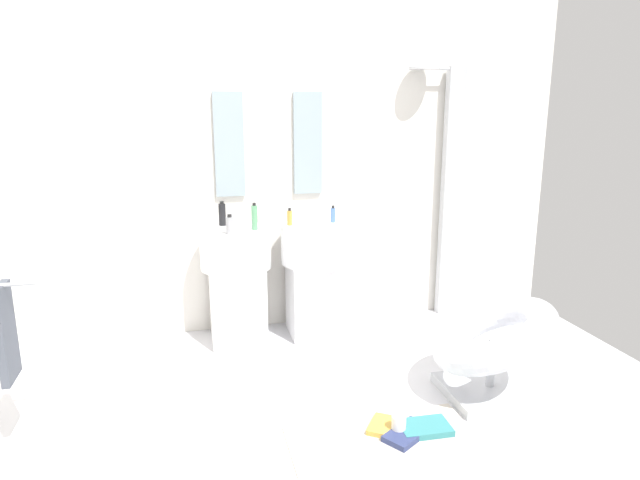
{
  "coord_description": "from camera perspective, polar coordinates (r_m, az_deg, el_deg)",
  "views": [
    {
      "loc": [
        -0.63,
        -2.68,
        1.75
      ],
      "look_at": [
        0.15,
        0.55,
        0.95
      ],
      "focal_mm": 31.34,
      "sensor_mm": 36.0,
      "label": 1
    }
  ],
  "objects": [
    {
      "name": "vanity_mirror_left",
      "position": [
        4.28,
        -9.27,
        9.58
      ],
      "size": [
        0.22,
        0.03,
        0.77
      ],
      "primitive_type": "cube",
      "color": "#8C9EA8"
    },
    {
      "name": "soap_bottle_grey",
      "position": [
        3.93,
        -9.2,
        1.51
      ],
      "size": [
        0.05,
        0.05,
        0.14
      ],
      "color": "#99999E",
      "rests_on": "pedestal_sink_left"
    },
    {
      "name": "ground_plane",
      "position": [
        3.27,
        -0.31,
        -19.2
      ],
      "size": [
        4.8,
        3.6,
        0.04
      ],
      "primitive_type": "cube",
      "color": "silver"
    },
    {
      "name": "lounge_chair",
      "position": [
        3.61,
        17.24,
        -9.94
      ],
      "size": [
        1.04,
        1.04,
        0.65
      ],
      "color": "#B7BABF",
      "rests_on": "ground_plane"
    },
    {
      "name": "magazine_navy",
      "position": [
        3.23,
        8.92,
        -18.93
      ],
      "size": [
        0.32,
        0.28,
        0.03
      ],
      "primitive_type": "cube",
      "rotation": [
        0.0,
        0.0,
        0.58
      ],
      "color": "navy",
      "rests_on": "area_rug"
    },
    {
      "name": "soap_bottle_green",
      "position": [
        4.04,
        -6.7,
        2.32
      ],
      "size": [
        0.04,
        0.04,
        0.2
      ],
      "color": "#59996B",
      "rests_on": "pedestal_sink_left"
    },
    {
      "name": "pedestal_sink_left",
      "position": [
        4.22,
        -8.51,
        -3.9
      ],
      "size": [
        0.52,
        0.52,
        0.98
      ],
      "color": "white",
      "rests_on": "ground_plane"
    },
    {
      "name": "soap_bottle_amber",
      "position": [
        4.17,
        -3.12,
        2.31
      ],
      "size": [
        0.04,
        0.04,
        0.13
      ],
      "color": "#C68C38",
      "rests_on": "pedestal_sink_right"
    },
    {
      "name": "pedestal_sink_right",
      "position": [
        4.31,
        -0.51,
        -3.38
      ],
      "size": [
        0.52,
        0.52,
        0.98
      ],
      "color": "white",
      "rests_on": "ground_plane"
    },
    {
      "name": "rear_partition",
      "position": [
        4.4,
        -5.32,
        7.63
      ],
      "size": [
        4.8,
        0.1,
        2.6
      ],
      "primitive_type": "cube",
      "color": "silver",
      "rests_on": "ground_plane"
    },
    {
      "name": "area_rug",
      "position": [
        3.16,
        6.79,
        -20.1
      ],
      "size": [
        1.02,
        0.62,
        0.01
      ],
      "primitive_type": "cube",
      "color": "beige",
      "rests_on": "ground_plane"
    },
    {
      "name": "towel_rack",
      "position": [
        3.24,
        -29.86,
        -8.64
      ],
      "size": [
        0.37,
        0.22,
        0.95
      ],
      "color": "#B7BABF",
      "rests_on": "ground_plane"
    },
    {
      "name": "magazine_ochre",
      "position": [
        3.27,
        7.21,
        -18.44
      ],
      "size": [
        0.3,
        0.29,
        0.03
      ],
      "primitive_type": "cube",
      "rotation": [
        0.0,
        0.0,
        -0.6
      ],
      "color": "gold",
      "rests_on": "area_rug"
    },
    {
      "name": "shower_column",
      "position": [
        4.75,
        13.01,
        5.11
      ],
      "size": [
        0.49,
        0.24,
        2.05
      ],
      "color": "#B7BABF",
      "rests_on": "ground_plane"
    },
    {
      "name": "soap_bottle_black",
      "position": [
        4.22,
        -9.95,
        2.61
      ],
      "size": [
        0.05,
        0.05,
        0.18
      ],
      "color": "black",
      "rests_on": "pedestal_sink_left"
    },
    {
      "name": "coffee_mug",
      "position": [
        3.22,
        8.04,
        -18.19
      ],
      "size": [
        0.08,
        0.08,
        0.11
      ],
      "primitive_type": "cylinder",
      "color": "white",
      "rests_on": "area_rug"
    },
    {
      "name": "magazine_teal",
      "position": [
        3.29,
        10.64,
        -18.31
      ],
      "size": [
        0.28,
        0.19,
        0.03
      ],
      "primitive_type": "cube",
      "rotation": [
        0.0,
        0.0,
        -0.03
      ],
      "color": "teal",
      "rests_on": "area_rug"
    },
    {
      "name": "soap_bottle_blue",
      "position": [
        4.27,
        1.33,
        2.59
      ],
      "size": [
        0.04,
        0.04,
        0.13
      ],
      "color": "#4C72B7",
      "rests_on": "pedestal_sink_right"
    },
    {
      "name": "vanity_mirror_right",
      "position": [
        4.37,
        -1.26,
        9.82
      ],
      "size": [
        0.22,
        0.03,
        0.77
      ],
      "primitive_type": "cube",
      "color": "#8C9EA8"
    }
  ]
}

